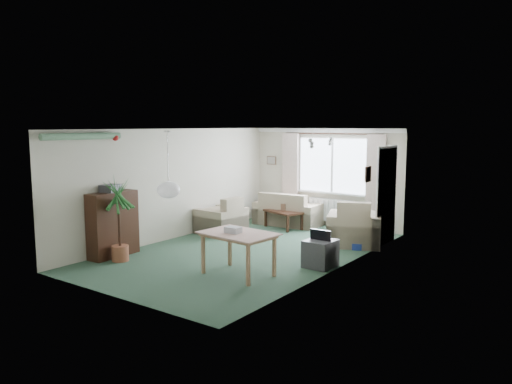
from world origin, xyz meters
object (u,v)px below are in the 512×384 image
Objects in this scene: armchair_corner at (354,222)px; dining_table at (238,255)px; coffee_table at (283,219)px; houseplant at (119,220)px; tv_cube at (320,253)px; sofa at (288,208)px; bookshelf at (113,224)px; pet_bed at (357,244)px; armchair_left at (221,215)px.

dining_table is (-0.65, -3.11, -0.13)m from armchair_corner.
houseplant is (-0.85, -4.22, 0.55)m from coffee_table.
sofa is at bearing 132.01° from tv_cube.
houseplant is at bearing -24.85° from bookshelf.
bookshelf is 0.80× the size of houseplant.
coffee_table reaches higher than pet_bed.
houseplant is (-0.71, -4.68, 0.36)m from sofa.
sofa is 1.06× the size of houseplant.
tv_cube is (2.46, -2.88, -0.17)m from sofa.
armchair_left reaches higher than coffee_table.
armchair_left is at bearing 162.05° from tv_cube.
pet_bed is at bearing -16.96° from coffee_table.
armchair_corner is 0.69× the size of houseplant.
bookshelf is (-1.08, -4.53, 0.21)m from sofa.
houseplant is at bearing -148.93° from tv_cube.
armchair_left is at bearing 80.21° from bookshelf.
bookshelf is 0.43m from houseplant.
bookshelf reaches higher than armchair_corner.
armchair_corner reaches higher than tv_cube.
tv_cube reaches higher than pet_bed.
coffee_table is 0.86× the size of dining_table.
tv_cube is at bearing -46.22° from coffee_table.
houseplant reaches higher than bookshelf.
tv_cube is (0.87, 1.22, -0.11)m from dining_table.
armchair_corner is 1.12× the size of armchair_left.
pet_bed is at bearing 112.17° from armchair_corner.
dining_table is 1.71× the size of pet_bed.
pet_bed is (3.09, 3.53, -0.70)m from houseplant.
armchair_left is 3.40m from tv_cube.
tv_cube reaches higher than coffee_table.
armchair_left is 1.58m from coffee_table.
tv_cube is at bearing 74.60° from armchair_corner.
sofa is 2.67m from pet_bed.
tv_cube is (3.54, 1.65, -0.38)m from bookshelf.
sofa is 1.53× the size of armchair_corner.
houseplant reaches higher than dining_table.
houseplant is at bearing 3.58° from armchair_left.
bookshelf is at bearing -153.54° from tv_cube.
dining_table is at bearing 47.69° from armchair_left.
houseplant is at bearing -101.46° from coffee_table.
coffee_table is 1.81× the size of tv_cube.
dining_table is at bearing -105.09° from pet_bed.
bookshelf is 2.71m from dining_table.
armchair_corner is 2.02× the size of tv_cube.
armchair_left is 0.85× the size of dining_table.
armchair_corner is 0.46m from pet_bed.
houseplant reaches higher than pet_bed.
armchair_left is 0.99× the size of coffee_table.
sofa is 1.90m from armchair_left.
pet_bed is (0.80, 2.95, -0.28)m from dining_table.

